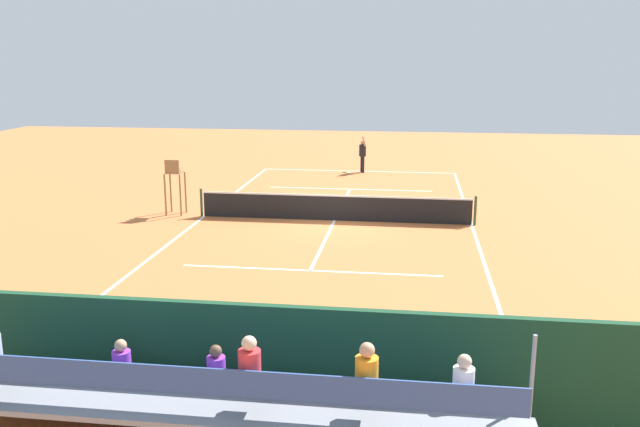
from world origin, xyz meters
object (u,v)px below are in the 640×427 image
tennis_net (335,207)px  tennis_ball_near (391,175)px  courtside_bench (376,372)px  umpire_chair (174,181)px  tennis_player (363,153)px  equipment_bag (272,388)px  bleacher_stand (219,403)px  tennis_racket (348,173)px

tennis_net → tennis_ball_near: size_ratio=156.06×
courtside_bench → tennis_ball_near: courtside_bench is taller
courtside_bench → tennis_ball_near: size_ratio=27.27×
umpire_chair → tennis_ball_near: umpire_chair is taller
tennis_net → tennis_player: bearing=-91.2°
tennis_player → tennis_ball_near: size_ratio=29.18×
tennis_net → umpire_chair: 6.26m
tennis_player → equipment_bag: bearing=90.5°
tennis_ball_near → tennis_player: bearing=-27.1°
tennis_player → courtside_bench: bearing=94.9°
tennis_ball_near → courtside_bench: bearing=91.3°
bleacher_stand → tennis_ball_near: size_ratio=137.27×
tennis_net → equipment_bag: tennis_net is taller
tennis_ball_near → tennis_net: bearing=80.1°
umpire_chair → equipment_bag: 15.16m
bleacher_stand → tennis_player: (-0.20, -26.02, 0.08)m
tennis_ball_near → tennis_racket: bearing=-11.0°
tennis_net → bleacher_stand: size_ratio=1.14×
tennis_ball_near → bleacher_stand: bearing=86.2°
umpire_chair → tennis_racket: 11.70m
tennis_net → courtside_bench: 13.46m
tennis_net → umpire_chair: size_ratio=4.81×
bleacher_stand → tennis_player: size_ratio=4.70×
equipment_bag → tennis_racket: size_ratio=1.59×
tennis_net → bleacher_stand: bleacher_stand is taller
tennis_racket → tennis_player: bearing=-153.8°
courtside_bench → tennis_ball_near: bearing=-88.7°
tennis_player → tennis_racket: bearing=26.2°
tennis_net → courtside_bench: size_ratio=5.72×
tennis_net → tennis_racket: size_ratio=18.15×
tennis_net → umpire_chair: (6.20, -0.19, 0.81)m
tennis_player → tennis_net: bearing=88.8°
courtside_bench → bleacher_stand: bearing=43.3°
courtside_bench → tennis_racket: courtside_bench is taller
tennis_player → umpire_chair: bearing=58.4°
tennis_player → tennis_racket: tennis_player is taller
bleacher_stand → equipment_bag: bleacher_stand is taller
equipment_bag → tennis_ball_near: size_ratio=13.64×
bleacher_stand → tennis_player: bearing=-90.4°
umpire_chair → tennis_ball_near: 12.59m
umpire_chair → tennis_ball_near: bearing=-129.3°
umpire_chair → courtside_bench: (-8.46, 13.47, -0.76)m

